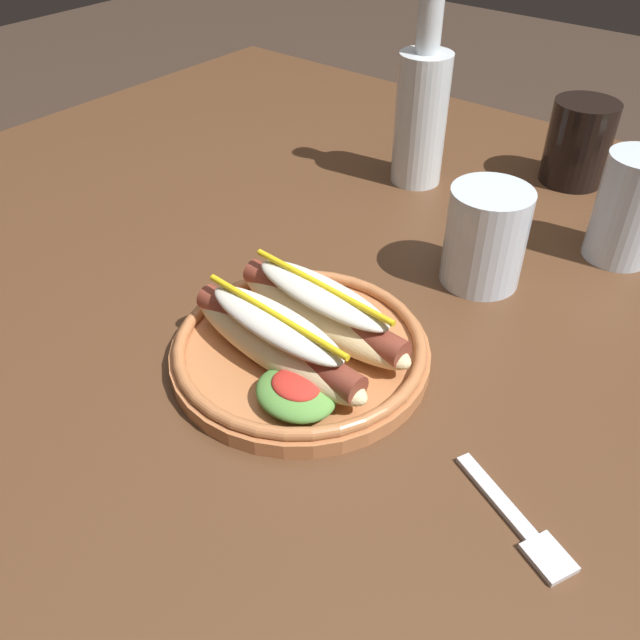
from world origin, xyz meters
TOP-DOWN VIEW (x-y plane):
  - ground_plane at (0.00, 0.00)m, footprint 8.00×8.00m
  - dining_table at (0.00, 0.00)m, footprint 1.36×1.09m
  - hot_dog_plate at (0.05, -0.17)m, footprint 0.25×0.25m
  - fork at (0.30, -0.20)m, footprint 0.12×0.07m
  - soda_cup at (0.10, 0.36)m, footprint 0.09×0.09m
  - water_cup at (0.12, 0.06)m, footprint 0.09×0.09m
  - extra_cup at (0.22, 0.21)m, footprint 0.08×0.08m
  - glass_bottle at (-0.07, 0.23)m, footprint 0.07×0.07m

SIDE VIEW (x-z plane):
  - ground_plane at x=0.00m, z-range 0.00..0.00m
  - dining_table at x=0.00m, z-range 0.29..1.03m
  - fork at x=0.30m, z-range 0.74..0.74m
  - hot_dog_plate at x=0.05m, z-range 0.73..0.80m
  - water_cup at x=0.12m, z-range 0.74..0.85m
  - soda_cup at x=0.10m, z-range 0.74..0.85m
  - extra_cup at x=0.22m, z-range 0.74..0.87m
  - glass_bottle at x=-0.07m, z-range 0.71..0.97m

